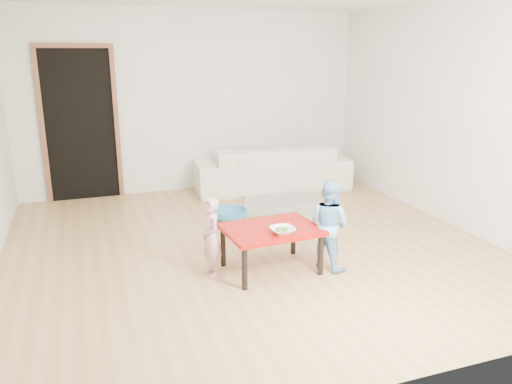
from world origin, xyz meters
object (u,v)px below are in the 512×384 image
sofa (271,167)px  red_table (271,249)px  child_pink (211,237)px  child_blue (329,224)px  bowl (283,230)px  basin (230,215)px

sofa → red_table: 2.91m
child_pink → child_blue: size_ratio=0.86×
sofa → bowl: bearing=76.2°
red_table → basin: size_ratio=1.97×
bowl → basin: (0.00, 1.70, -0.39)m
child_pink → child_blue: 1.12m
red_table → child_blue: bearing=-11.4°
bowl → child_pink: 0.66m
child_pink → red_table: bearing=77.7°
red_table → sofa: bearing=68.7°
bowl → basin: bowl is taller
red_table → bowl: 0.31m
child_blue → sofa: bearing=-36.9°
sofa → basin: bearing=55.1°
bowl → child_blue: 0.51m
red_table → child_pink: size_ratio=1.16×
basin → child_pink: bearing=-112.7°
child_pink → child_blue: (1.10, -0.19, 0.06)m
sofa → bowl: size_ratio=10.19×
sofa → basin: (-1.01, -1.19, -0.26)m
sofa → child_pink: (-1.61, -2.62, 0.04)m
red_table → basin: red_table is taller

